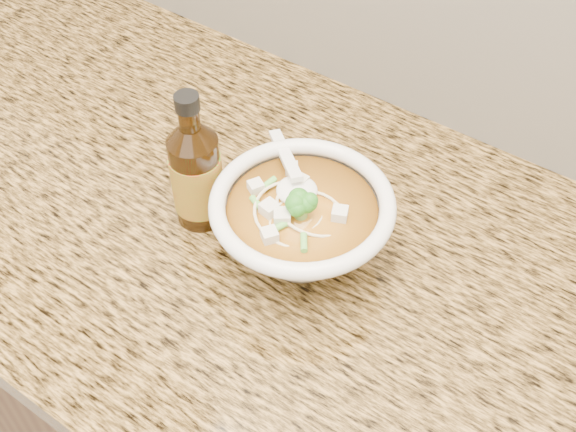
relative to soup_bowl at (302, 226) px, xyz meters
The scene contains 3 objects.
counter_slab 0.09m from the soup_bowl, 12.82° to the left, with size 4.00×0.68×0.04m, color #A1773B.
soup_bowl is the anchor object (origin of this frame).
hot_sauce_bottle 0.14m from the soup_bowl, behind, with size 0.07×0.07×0.19m.
Camera 1 is at (0.26, 1.19, 1.59)m, focal length 45.00 mm.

